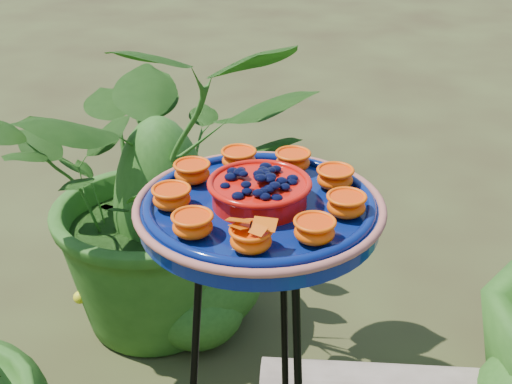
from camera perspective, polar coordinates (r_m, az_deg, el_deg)
tripod_stand at (r=1.37m, az=0.24°, el=-13.86°), size 0.32×0.32×0.79m
feeder_dish at (r=1.17m, az=0.27°, el=-1.06°), size 0.44×0.44×0.09m
shrub_back_left at (r=2.06m, az=-7.65°, el=1.04°), size 1.09×1.03×0.96m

